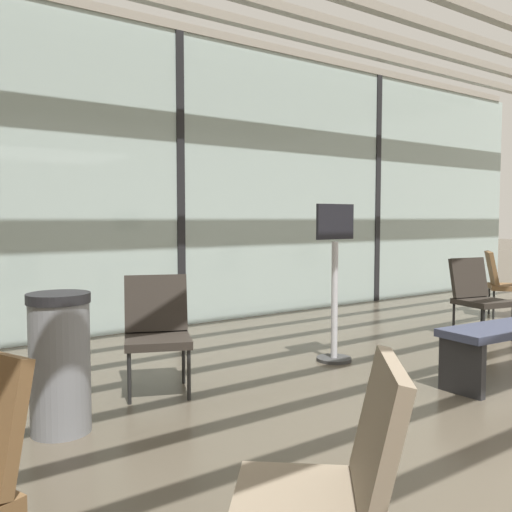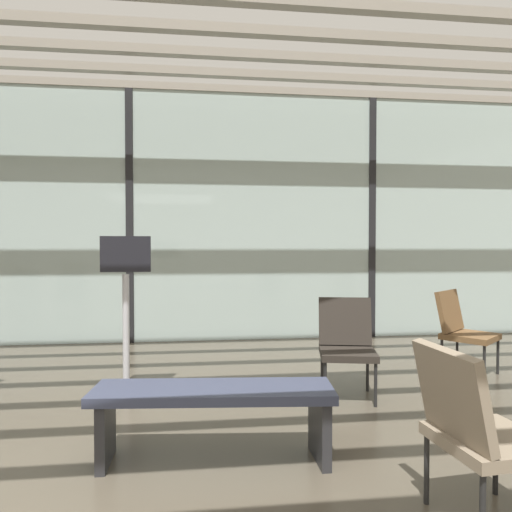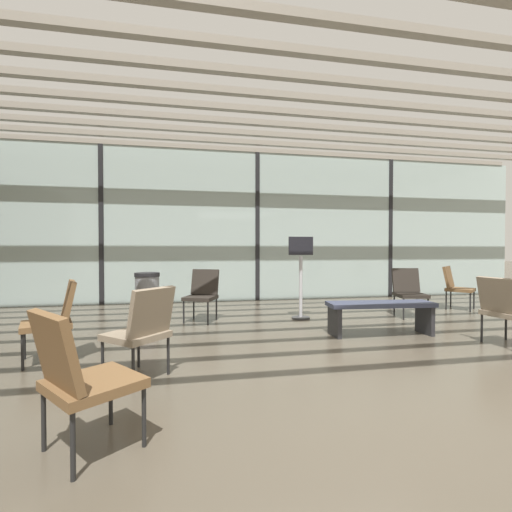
{
  "view_description": "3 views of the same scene",
  "coord_description": "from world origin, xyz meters",
  "px_view_note": "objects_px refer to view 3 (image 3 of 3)",
  "views": [
    {
      "loc": [
        -3.27,
        -0.84,
        1.31
      ],
      "look_at": [
        -0.01,
        3.61,
        0.94
      ],
      "focal_mm": 39.26,
      "sensor_mm": 36.0,
      "label": 1
    },
    {
      "loc": [
        0.98,
        -1.35,
        1.36
      ],
      "look_at": [
        1.95,
        6.63,
        1.17
      ],
      "focal_mm": 32.09,
      "sensor_mm": 36.0,
      "label": 2
    },
    {
      "loc": [
        -1.63,
        -3.01,
        1.22
      ],
      "look_at": [
        -0.04,
        5.14,
        1.06
      ],
      "focal_mm": 24.49,
      "sensor_mm": 36.0,
      "label": 3
    }
  ],
  "objects_px": {
    "lounge_chair_6": "(505,307)",
    "waiting_bench": "(380,310)",
    "parked_airplane": "(256,226)",
    "lounge_chair_0": "(202,292)",
    "lounge_chair_2": "(79,373)",
    "lounge_chair_5": "(142,327)",
    "info_sign": "(301,280)",
    "lounge_chair_3": "(409,289)",
    "lounge_chair_4": "(455,285)",
    "trash_bin": "(147,300)",
    "lounge_chair_1": "(56,315)"
  },
  "relations": [
    {
      "from": "lounge_chair_4",
      "to": "trash_bin",
      "type": "relative_size",
      "value": 1.01
    },
    {
      "from": "lounge_chair_6",
      "to": "parked_airplane",
      "type": "bearing_deg",
      "value": 2.63
    },
    {
      "from": "lounge_chair_5",
      "to": "lounge_chair_3",
      "type": "bearing_deg",
      "value": 159.08
    },
    {
      "from": "lounge_chair_2",
      "to": "info_sign",
      "type": "xyz_separation_m",
      "value": [
        2.58,
        3.64,
        0.18
      ]
    },
    {
      "from": "parked_airplane",
      "to": "lounge_chair_5",
      "type": "distance_m",
      "value": 10.39
    },
    {
      "from": "lounge_chair_0",
      "to": "lounge_chair_1",
      "type": "relative_size",
      "value": 1.0
    },
    {
      "from": "lounge_chair_1",
      "to": "lounge_chair_5",
      "type": "bearing_deg",
      "value": 32.27
    },
    {
      "from": "lounge_chair_2",
      "to": "lounge_chair_3",
      "type": "bearing_deg",
      "value": -91.46
    },
    {
      "from": "lounge_chair_2",
      "to": "lounge_chair_3",
      "type": "relative_size",
      "value": 1.0
    },
    {
      "from": "lounge_chair_6",
      "to": "waiting_bench",
      "type": "distance_m",
      "value": 1.48
    },
    {
      "from": "lounge_chair_4",
      "to": "lounge_chair_0",
      "type": "bearing_deg",
      "value": 143.38
    },
    {
      "from": "lounge_chair_1",
      "to": "lounge_chair_4",
      "type": "distance_m",
      "value": 7.09
    },
    {
      "from": "lounge_chair_0",
      "to": "info_sign",
      "type": "relative_size",
      "value": 0.6
    },
    {
      "from": "lounge_chair_4",
      "to": "parked_airplane",
      "type": "bearing_deg",
      "value": 73.01
    },
    {
      "from": "trash_bin",
      "to": "lounge_chair_6",
      "type": "bearing_deg",
      "value": -22.5
    },
    {
      "from": "lounge_chair_5",
      "to": "parked_airplane",
      "type": "bearing_deg",
      "value": -155.2
    },
    {
      "from": "lounge_chair_0",
      "to": "lounge_chair_4",
      "type": "xyz_separation_m",
      "value": [
        5.12,
        0.19,
        0.0
      ]
    },
    {
      "from": "lounge_chair_2",
      "to": "lounge_chair_5",
      "type": "distance_m",
      "value": 1.21
    },
    {
      "from": "trash_bin",
      "to": "info_sign",
      "type": "distance_m",
      "value": 2.59
    },
    {
      "from": "lounge_chair_0",
      "to": "lounge_chair_6",
      "type": "relative_size",
      "value": 1.0
    },
    {
      "from": "lounge_chair_1",
      "to": "lounge_chair_5",
      "type": "relative_size",
      "value": 1.0
    },
    {
      "from": "lounge_chair_0",
      "to": "lounge_chair_5",
      "type": "distance_m",
      "value": 2.69
    },
    {
      "from": "lounge_chair_1",
      "to": "lounge_chair_2",
      "type": "height_order",
      "value": "same"
    },
    {
      "from": "parked_airplane",
      "to": "lounge_chair_0",
      "type": "relative_size",
      "value": 15.76
    },
    {
      "from": "lounge_chair_0",
      "to": "info_sign",
      "type": "xyz_separation_m",
      "value": [
        1.7,
        -0.17,
        0.18
      ]
    },
    {
      "from": "lounge_chair_0",
      "to": "lounge_chair_5",
      "type": "bearing_deg",
      "value": -80.58
    },
    {
      "from": "lounge_chair_6",
      "to": "info_sign",
      "type": "distance_m",
      "value": 2.92
    },
    {
      "from": "info_sign",
      "to": "lounge_chair_4",
      "type": "bearing_deg",
      "value": 5.96
    },
    {
      "from": "lounge_chair_2",
      "to": "lounge_chair_4",
      "type": "distance_m",
      "value": 7.2
    },
    {
      "from": "lounge_chair_6",
      "to": "waiting_bench",
      "type": "xyz_separation_m",
      "value": [
        -1.24,
        0.8,
        -0.13
      ]
    },
    {
      "from": "lounge_chair_5",
      "to": "lounge_chair_6",
      "type": "distance_m",
      "value": 4.36
    },
    {
      "from": "lounge_chair_1",
      "to": "info_sign",
      "type": "distance_m",
      "value": 3.77
    },
    {
      "from": "lounge_chair_4",
      "to": "lounge_chair_5",
      "type": "relative_size",
      "value": 1.0
    },
    {
      "from": "info_sign",
      "to": "waiting_bench",
      "type": "bearing_deg",
      "value": -60.88
    },
    {
      "from": "parked_airplane",
      "to": "lounge_chair_4",
      "type": "distance_m",
      "value": 7.74
    },
    {
      "from": "lounge_chair_0",
      "to": "lounge_chair_4",
      "type": "height_order",
      "value": "same"
    },
    {
      "from": "lounge_chair_0",
      "to": "waiting_bench",
      "type": "xyz_separation_m",
      "value": [
        2.45,
        -1.5,
        -0.13
      ]
    },
    {
      "from": "lounge_chair_3",
      "to": "lounge_chair_4",
      "type": "relative_size",
      "value": 1.0
    },
    {
      "from": "lounge_chair_0",
      "to": "info_sign",
      "type": "bearing_deg",
      "value": 17.97
    },
    {
      "from": "lounge_chair_2",
      "to": "lounge_chair_5",
      "type": "xyz_separation_m",
      "value": [
        0.21,
        1.2,
        0.0
      ]
    },
    {
      "from": "lounge_chair_5",
      "to": "trash_bin",
      "type": "relative_size",
      "value": 1.01
    },
    {
      "from": "lounge_chair_0",
      "to": "lounge_chair_2",
      "type": "xyz_separation_m",
      "value": [
        -0.87,
        -3.81,
        0.0
      ]
    },
    {
      "from": "lounge_chair_2",
      "to": "lounge_chair_6",
      "type": "relative_size",
      "value": 1.0
    },
    {
      "from": "lounge_chair_2",
      "to": "lounge_chair_5",
      "type": "relative_size",
      "value": 1.0
    },
    {
      "from": "lounge_chair_0",
      "to": "lounge_chair_6",
      "type": "xyz_separation_m",
      "value": [
        3.69,
        -2.31,
        0.0
      ]
    },
    {
      "from": "lounge_chair_6",
      "to": "trash_bin",
      "type": "xyz_separation_m",
      "value": [
        -4.54,
        1.88,
        -0.06
      ]
    },
    {
      "from": "waiting_bench",
      "to": "info_sign",
      "type": "xyz_separation_m",
      "value": [
        -0.74,
        1.33,
        0.32
      ]
    },
    {
      "from": "lounge_chair_3",
      "to": "info_sign",
      "type": "xyz_separation_m",
      "value": [
        -1.98,
        0.19,
        0.18
      ]
    },
    {
      "from": "lounge_chair_0",
      "to": "info_sign",
      "type": "height_order",
      "value": "info_sign"
    },
    {
      "from": "lounge_chair_4",
      "to": "lounge_chair_6",
      "type": "distance_m",
      "value": 2.88
    }
  ]
}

